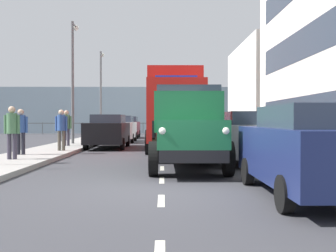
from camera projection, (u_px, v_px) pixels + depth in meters
The scene contains 21 objects.
ground_plane at pixel (163, 149), 20.36m from camera, with size 80.00×80.00×0.00m, color #38383D.
sidewalk_left at pixel (261, 147), 20.41m from camera, with size 2.40×41.51×0.15m, color #9E9993.
sidewalk_right at pixel (64, 147), 20.30m from camera, with size 2.40×41.51×0.15m, color #9E9993.
road_centreline_markings at pixel (163, 151), 19.10m from camera, with size 0.12×36.13×0.01m.
building_far_block at pixel (284, 92), 32.66m from camera, with size 7.19×11.69×7.45m.
sea_horizon at pixel (163, 110), 44.07m from camera, with size 80.00×0.80×5.00m, color gray.
seawall_railing at pixel (163, 125), 40.50m from camera, with size 28.08×0.08×1.20m.
truck_vintage_green at pixel (188, 129), 11.77m from camera, with size 2.17×5.64×2.43m.
lorry_cargo_red at pixel (174, 107), 19.80m from camera, with size 2.58×8.20×3.87m.
car_navy_kerbside_near at pixel (310, 149), 7.66m from camera, with size 1.93×4.49×1.72m.
car_grey_kerbside_1 at pixel (246, 137), 13.59m from camera, with size 1.76×4.16×1.72m.
car_red_kerbside_2 at pixel (221, 131), 19.43m from camera, with size 1.86×4.51×1.72m.
car_black_oppositeside_0 at pixel (108, 131), 20.86m from camera, with size 1.94×4.63×1.72m.
car_white_oppositeside_1 at pixel (120, 128), 26.67m from camera, with size 1.97×4.41×1.72m.
car_maroon_oppositeside_2 at pixel (128, 127), 32.44m from camera, with size 1.80×4.07×1.72m.
pedestrian_with_bag at pixel (12, 128), 13.41m from camera, with size 0.53×0.34×1.76m.
pedestrian_in_dark_coat at pixel (21, 128), 15.22m from camera, with size 0.53×0.34×1.71m.
pedestrian_strolling at pixel (61, 126), 17.25m from camera, with size 0.53×0.34×1.74m.
pedestrian_by_lamp at pixel (66, 125), 20.44m from camera, with size 0.53×0.34×1.79m.
lamp_post_promenade at pixel (73, 71), 22.57m from camera, with size 0.32×1.14×6.75m.
lamp_post_far at pixel (101, 86), 32.04m from camera, with size 0.32×1.14×6.70m.
Camera 1 is at (-0.04, 8.57, 1.45)m, focal length 43.47 mm.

